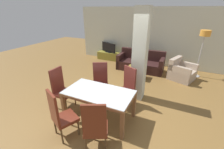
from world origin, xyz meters
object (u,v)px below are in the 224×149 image
at_px(dining_chair_far_right, 127,86).
at_px(dining_chair_near_left, 60,114).
at_px(dining_chair_far_left, 100,81).
at_px(dining_chair_head_left, 61,88).
at_px(floor_lamp, 204,38).
at_px(coffee_table, 136,72).
at_px(sofa, 140,63).
at_px(dining_table, 99,97).
at_px(tv_screen, 109,48).
at_px(bottle, 134,65).
at_px(armchair, 181,72).
at_px(tv_stand, 109,56).
at_px(dining_chair_near_right, 95,126).

height_order(dining_chair_far_right, dining_chair_near_left, same).
xyz_separation_m(dining_chair_far_left, dining_chair_head_left, (-0.79, -0.83, 0.00)).
distance_m(dining_chair_far_left, floor_lamp, 4.34).
bearing_deg(coffee_table, sofa, 94.01).
xyz_separation_m(dining_table, tv_screen, (-1.93, 4.43, 0.05)).
relative_size(sofa, coffee_table, 2.90).
distance_m(dining_table, bottle, 2.80).
xyz_separation_m(dining_chair_far_right, armchair, (1.38, 2.58, -0.31)).
relative_size(sofa, tv_stand, 1.66).
height_order(dining_chair_far_left, coffee_table, dining_chair_far_left).
height_order(dining_chair_far_left, bottle, dining_chair_far_left).
distance_m(armchair, tv_screen, 3.88).
xyz_separation_m(bottle, tv_screen, (-1.96, 1.63, 0.12)).
relative_size(bottle, floor_lamp, 0.15).
height_order(tv_stand, floor_lamp, floor_lamp).
distance_m(dining_chair_far_right, dining_chair_head_left, 1.84).
relative_size(armchair, coffee_table, 1.55).
relative_size(dining_chair_far_right, coffee_table, 1.64).
xyz_separation_m(dining_table, dining_chair_near_right, (0.42, -0.87, -0.01)).
bearing_deg(dining_chair_head_left, bottle, 156.00).
distance_m(dining_chair_head_left, floor_lamp, 5.46).
height_order(dining_chair_near_right, sofa, dining_chair_near_right).
relative_size(dining_table, coffee_table, 2.38).
bearing_deg(dining_chair_far_right, dining_chair_near_right, 116.54).
bearing_deg(dining_chair_head_left, dining_chair_far_right, 117.22).
xyz_separation_m(dining_chair_head_left, dining_chair_near_left, (0.80, -0.90, 0.00)).
xyz_separation_m(sofa, bottle, (-0.03, -0.91, 0.24)).
distance_m(sofa, floor_lamp, 2.66).
distance_m(dining_chair_near_right, coffee_table, 3.70).
relative_size(dining_chair_far_left, sofa, 0.57).
xyz_separation_m(tv_screen, floor_lamp, (4.30, -0.43, 0.93)).
distance_m(tv_stand, tv_screen, 0.46).
distance_m(dining_chair_head_left, tv_screen, 4.49).
bearing_deg(dining_chair_far_left, sofa, -126.46).
height_order(dining_chair_far_left, dining_chair_far_right, same).
xyz_separation_m(dining_chair_far_left, bottle, (0.45, 1.97, -0.06)).
bearing_deg(armchair, dining_chair_near_right, 2.69).
xyz_separation_m(coffee_table, tv_stand, (-2.06, 1.64, -0.02)).
bearing_deg(dining_chair_far_left, bottle, -129.88).
bearing_deg(armchair, sofa, -78.90).
bearing_deg(dining_chair_far_right, dining_chair_near_left, 90.81).
distance_m(dining_chair_head_left, bottle, 3.06).
bearing_deg(dining_chair_far_right, coffee_table, -54.80).
bearing_deg(tv_stand, dining_chair_near_right, -66.10).
distance_m(dining_table, dining_chair_head_left, 1.22).
bearing_deg(dining_chair_near_right, bottle, 70.31).
distance_m(dining_chair_head_left, coffee_table, 3.12).
xyz_separation_m(tv_stand, floor_lamp, (4.30, -0.43, 1.39)).
height_order(dining_chair_near_left, tv_screen, dining_chair_near_left).
bearing_deg(tv_screen, dining_chair_head_left, 119.47).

